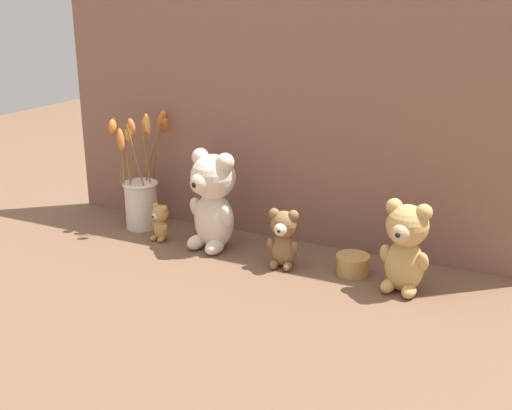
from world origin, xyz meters
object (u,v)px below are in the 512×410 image
Objects in this scene: teddy_bear_small at (283,237)px; teddy_bear_tiny at (160,221)px; teddy_bear_large at (213,198)px; teddy_bear_medium at (405,245)px; decorative_tin_tall at (353,265)px; flower_vase at (141,192)px.

teddy_bear_small reaches higher than teddy_bear_tiny.
teddy_bear_medium is (0.48, -0.03, -0.03)m from teddy_bear_large.
flower_vase is at bearing 175.70° from decorative_tin_tall.
teddy_bear_large is 0.17m from teddy_bear_tiny.
teddy_bear_small is 0.17m from decorative_tin_tall.
teddy_bear_medium reaches higher than teddy_bear_small.
teddy_bear_medium is at bearing -0.69° from teddy_bear_small.
teddy_bear_large is 0.26m from flower_vase.
flower_vase is (-0.73, 0.08, -0.01)m from teddy_bear_medium.
teddy_bear_large is 1.77× the size of teddy_bear_small.
teddy_bear_large is 0.79× the size of flower_vase.
teddy_bear_medium is 0.64× the size of flower_vase.
decorative_tin_tall is at bearing 0.21° from teddy_bear_large.
teddy_bear_large reaches higher than teddy_bear_medium.
flower_vase is (-0.10, 0.06, 0.05)m from teddy_bear_tiny.
teddy_bear_large reaches higher than teddy_bear_tiny.
teddy_bear_large is 2.56× the size of teddy_bear_tiny.
teddy_bear_large is at bearing -179.79° from decorative_tin_tall.
teddy_bear_tiny is at bearing 177.97° from teddy_bear_medium.
teddy_bear_medium is 0.74m from flower_vase.
teddy_bear_medium is 0.15m from decorative_tin_tall.
teddy_bear_large is 3.25× the size of decorative_tin_tall.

